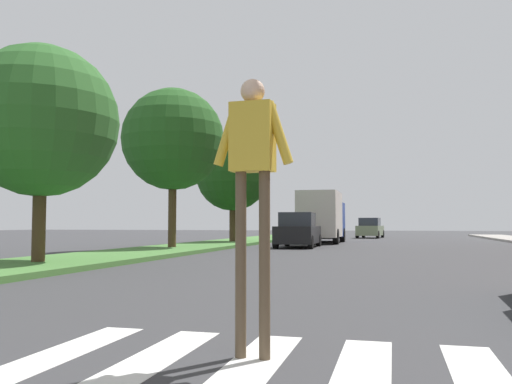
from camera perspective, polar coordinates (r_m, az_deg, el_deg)
The scene contains 11 objects.
ground_plane at distance 25.88m, azimuth 12.82°, elevation -5.95°, with size 140.00×140.00×0.00m, color #38383A.
crosswalk at distance 4.68m, azimuth 5.51°, elevation -17.98°, with size 4.95×2.20×0.01m.
median_strip at distance 25.63m, azimuth -7.15°, elevation -5.86°, with size 3.80×64.00×0.15m, color #477A38.
tree_mid at distance 16.18m, azimuth -21.88°, elevation 7.00°, with size 4.24×4.24×6.02m.
tree_far at distance 24.57m, azimuth -8.84°, elevation 5.54°, with size 4.60×4.60×7.15m.
tree_distant at distance 32.01m, azimuth -2.51°, elevation 1.90°, with size 4.38×4.38×6.19m.
pedestrian_performer at distance 4.79m, azimuth -0.36°, elevation 2.32°, with size 0.75×0.25×2.49m.
sedan_midblock at distance 26.99m, azimuth 4.49°, elevation -4.20°, with size 1.96×4.09×1.75m.
sedan_distant at distance 36.08m, azimuth 7.50°, elevation -4.04°, with size 2.00×4.43×1.66m.
sedan_far_horizon at distance 45.91m, azimuth 12.06°, elevation -3.84°, with size 2.25×4.26×1.68m.
truck_box_delivery at distance 33.23m, azimuth 7.02°, elevation -2.61°, with size 2.40×6.20×3.10m.
Camera 1 is at (0.70, 4.16, 1.18)m, focal length 37.57 mm.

